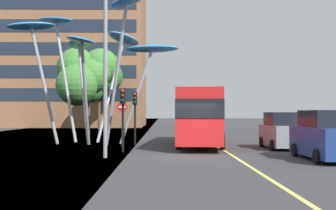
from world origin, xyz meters
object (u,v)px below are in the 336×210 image
at_px(red_bus, 201,114).
at_px(no_entry_sign, 122,117).
at_px(leaf_sculpture, 94,39).
at_px(traffic_light_kerb_near, 123,106).
at_px(car_parked_mid, 283,132).
at_px(traffic_light_kerb_far, 135,107).
at_px(street_lamp, 114,46).
at_px(car_parked_near, 326,137).

relative_size(red_bus, no_entry_sign, 4.38).
xyz_separation_m(leaf_sculpture, traffic_light_kerb_near, (2.55, -6.24, -4.52)).
height_order(car_parked_mid, no_entry_sign, no_entry_sign).
distance_m(traffic_light_kerb_far, street_lamp, 7.61).
relative_size(red_bus, car_parked_mid, 2.94).
bearing_deg(street_lamp, traffic_light_kerb_near, 86.47).
xyz_separation_m(traffic_light_kerb_far, car_parked_near, (8.78, -8.12, -1.40)).
relative_size(traffic_light_kerb_far, street_lamp, 0.41).
bearing_deg(red_bus, leaf_sculpture, 166.59).
height_order(leaf_sculpture, traffic_light_kerb_far, leaf_sculpture).
relative_size(red_bus, traffic_light_kerb_near, 3.55).
xyz_separation_m(red_bus, traffic_light_kerb_far, (-4.11, -0.11, 0.46)).
distance_m(red_bus, car_parked_near, 9.50).
xyz_separation_m(red_bus, car_parked_near, (4.66, -8.23, -0.94)).
bearing_deg(red_bus, car_parked_near, -60.46).
bearing_deg(traffic_light_kerb_far, car_parked_mid, -16.89).
distance_m(red_bus, traffic_light_kerb_far, 4.14).
distance_m(traffic_light_kerb_far, no_entry_sign, 1.51).
height_order(leaf_sculpture, car_parked_near, leaf_sculpture).
bearing_deg(street_lamp, no_entry_sign, 91.86).
bearing_deg(car_parked_near, car_parked_mid, 92.83).
xyz_separation_m(traffic_light_kerb_near, car_parked_mid, (8.82, 1.88, -1.44)).
bearing_deg(leaf_sculpture, car_parked_near, -40.35).
bearing_deg(no_entry_sign, car_parked_near, -36.23).
height_order(car_parked_near, no_entry_sign, no_entry_sign).
bearing_deg(car_parked_mid, traffic_light_kerb_far, 163.11).
xyz_separation_m(traffic_light_kerb_far, car_parked_mid, (8.50, -2.58, -1.45)).
xyz_separation_m(traffic_light_kerb_near, traffic_light_kerb_far, (0.32, 4.46, 0.01)).
height_order(leaf_sculpture, traffic_light_kerb_near, leaf_sculpture).
distance_m(traffic_light_kerb_far, car_parked_near, 12.04).
bearing_deg(traffic_light_kerb_far, traffic_light_kerb_near, -94.11).
bearing_deg(no_entry_sign, street_lamp, -88.14).
bearing_deg(traffic_light_kerb_far, street_lamp, -93.89).
relative_size(leaf_sculpture, car_parked_mid, 2.81).
distance_m(red_bus, car_parked_mid, 5.24).
distance_m(traffic_light_kerb_near, car_parked_near, 9.90).
xyz_separation_m(traffic_light_kerb_far, no_entry_sign, (-0.68, -1.19, -0.64)).
bearing_deg(leaf_sculpture, traffic_light_kerb_near, -67.77).
xyz_separation_m(red_bus, car_parked_mid, (4.39, -2.69, -0.99)).
relative_size(traffic_light_kerb_far, no_entry_sign, 1.24).
bearing_deg(street_lamp, leaf_sculpture, 105.05).
distance_m(red_bus, leaf_sculpture, 8.74).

